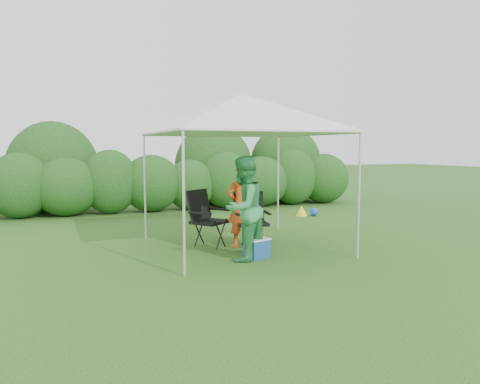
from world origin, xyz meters
name	(u,v)px	position (x,y,z in m)	size (l,w,h in m)	color
ground	(252,253)	(0.00, 0.00, 0.00)	(70.00, 70.00, 0.00)	#33631F
hedge	(176,183)	(0.15, 6.00, 0.83)	(12.02, 1.53, 1.80)	#22541B
canopy	(242,114)	(0.00, 0.50, 2.46)	(3.10, 3.10, 2.83)	silver
chair_right	(251,216)	(0.19, 0.53, 0.58)	(0.71, 0.67, 1.02)	black
chair_left	(205,214)	(-0.59, 0.86, 0.60)	(0.84, 0.83, 1.07)	black
man	(242,206)	(0.01, 0.53, 0.78)	(0.57, 0.37, 1.56)	#FB521C
woman	(243,208)	(-0.34, -0.40, 0.86)	(0.84, 0.65, 1.72)	green
cooler	(257,248)	(-0.07, -0.36, 0.17)	(0.47, 0.40, 0.33)	#1E4A8B
bottle	(261,232)	(-0.01, -0.40, 0.45)	(0.06, 0.06, 0.23)	#592D0C
lawn_toy	(305,211)	(3.12, 3.61, 0.13)	(0.56, 0.46, 0.28)	yellow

